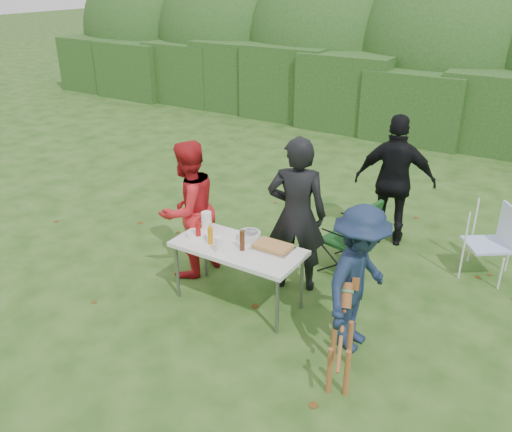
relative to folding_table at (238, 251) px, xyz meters
The scene contains 20 objects.
ground 0.76m from the folding_table, 154.56° to the right, with size 80.00×80.00×0.00m, color #1E4211.
hedge_row 7.87m from the folding_table, 92.16° to the left, with size 22.00×1.40×1.70m, color #23471C.
shrub_backdrop 9.51m from the folding_table, 91.80° to the left, with size 20.00×2.60×3.20m, color #3D6628.
folding_table is the anchor object (origin of this frame).
person_cook 0.82m from the folding_table, 60.37° to the left, with size 0.70×0.46×1.92m, color black.
person_red_jacket 0.97m from the folding_table, 163.85° to the left, with size 0.85×0.66×1.76m, color red.
person_black_puffy 2.63m from the folding_table, 68.25° to the left, with size 1.09×0.45×1.86m, color black.
child 1.46m from the folding_table, ahead, with size 1.02×0.59×1.58m, color #16233F.
dog 1.66m from the folding_table, 20.15° to the right, with size 0.90×0.36×0.85m, color brown, non-canonical shape.
camping_chair 1.57m from the folding_table, 60.01° to the left, with size 0.64×0.64×1.02m, color #113A14, non-canonical shape.
lawn_chair 3.19m from the folding_table, 43.39° to the left, with size 0.56×0.56×0.94m, color #5589DC, non-canonical shape.
food_tray 0.40m from the folding_table, 23.65° to the left, with size 0.45×0.30×0.02m, color #B7B7BA.
focaccia_bread 0.41m from the folding_table, 23.65° to the left, with size 0.40×0.26×0.04m, color #BC8545.
mustard_bottle 0.36m from the folding_table, 160.19° to the right, with size 0.06×0.06×0.20m, color #CC7E0A.
ketchup_bottle 0.52m from the folding_table, 168.39° to the right, with size 0.06×0.06×0.22m, color #A71012.
beer_bottle 0.20m from the folding_table, 26.25° to the right, with size 0.06×0.06×0.24m, color #47230F.
paper_towel_roll 0.56m from the folding_table, 168.30° to the left, with size 0.12×0.12×0.26m, color white.
cup_stack 0.28m from the folding_table, 116.86° to the right, with size 0.08×0.08×0.18m, color white.
pasta_bowl 0.23m from the folding_table, 83.79° to the left, with size 0.26×0.26×0.10m, color silver.
plate_stack 0.55m from the folding_table, behind, with size 0.24×0.24×0.05m, color white.
Camera 1 is at (3.34, -4.33, 3.61)m, focal length 38.00 mm.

